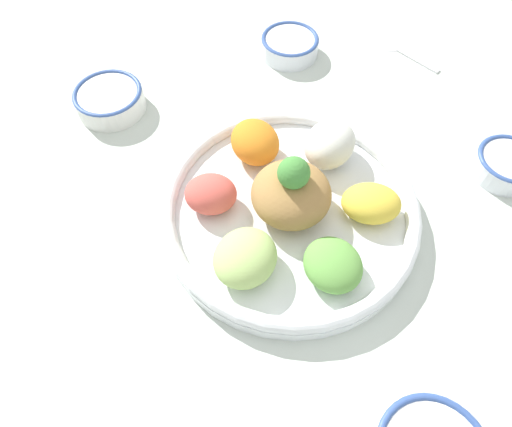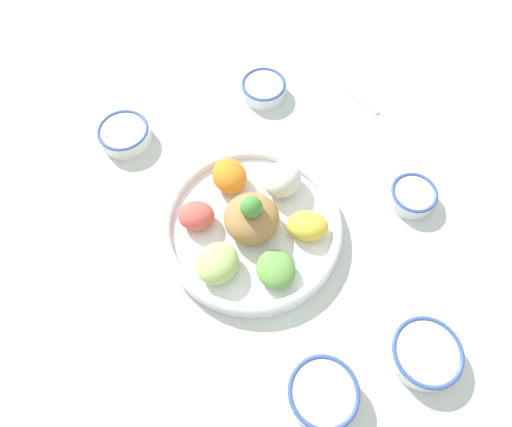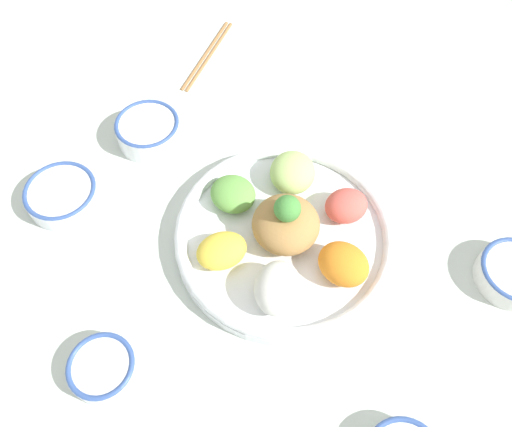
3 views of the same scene
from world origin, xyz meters
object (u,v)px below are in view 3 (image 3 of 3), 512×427
(sauce_bowl_dark, at_px, (103,368))
(sauce_bowl_far, at_px, (148,130))
(salad_platter, at_px, (285,233))
(rice_bowl_blue, at_px, (62,195))
(chopsticks_pair_near, at_px, (207,54))

(sauce_bowl_dark, xyz_separation_m, sauce_bowl_far, (-0.13, 0.39, 0.01))
(sauce_bowl_dark, bearing_deg, sauce_bowl_far, 107.79)
(salad_platter, xyz_separation_m, rice_bowl_blue, (-0.37, -0.05, -0.01))
(sauce_bowl_dark, distance_m, sauce_bowl_far, 0.41)
(rice_bowl_blue, bearing_deg, sauce_bowl_far, 66.57)
(sauce_bowl_dark, bearing_deg, chopsticks_pair_near, 100.47)
(salad_platter, distance_m, sauce_bowl_dark, 0.32)
(rice_bowl_blue, distance_m, sauce_bowl_far, 0.19)
(rice_bowl_blue, relative_size, sauce_bowl_dark, 1.28)
(rice_bowl_blue, distance_m, chopsticks_pair_near, 0.42)
(rice_bowl_blue, distance_m, sauce_bowl_dark, 0.30)
(sauce_bowl_dark, relative_size, sauce_bowl_far, 0.81)
(sauce_bowl_far, bearing_deg, rice_bowl_blue, -113.43)
(salad_platter, bearing_deg, sauce_bowl_far, 158.26)
(salad_platter, height_order, rice_bowl_blue, salad_platter)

